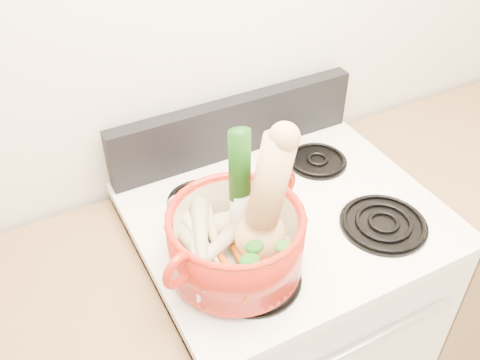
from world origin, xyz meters
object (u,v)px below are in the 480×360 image
stove_body (279,323)px  squash (261,202)px  dutch_oven (236,241)px  leek (240,188)px

stove_body → squash: size_ratio=2.98×
dutch_oven → leek: bearing=28.7°
stove_body → dutch_oven: bearing=-151.8°
squash → leek: 0.06m
squash → leek: (-0.02, 0.06, 0.01)m
dutch_oven → leek: leek is taller
dutch_oven → stove_body: bearing=6.5°
stove_body → dutch_oven: size_ratio=3.01×
stove_body → squash: squash is taller
stove_body → leek: (-0.18, -0.08, 0.70)m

